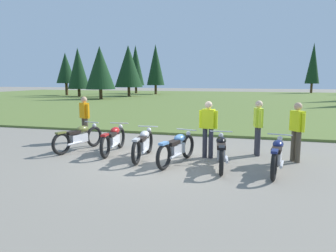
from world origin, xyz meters
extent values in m
plane|color=gray|center=(0.00, 0.00, 0.00)|extent=(140.00, 140.00, 0.00)
cube|color=#5B7033|center=(0.00, 25.94, 0.05)|extent=(80.00, 44.00, 0.10)
cylinder|color=#47331E|center=(11.63, 45.38, 0.80)|extent=(0.36, 0.36, 1.60)
cone|color=#143319|center=(11.63, 45.38, 4.76)|extent=(2.14, 2.14, 6.30)
cylinder|color=#47331E|center=(-21.99, 29.28, 0.88)|extent=(0.36, 0.36, 1.76)
cone|color=#143319|center=(-21.99, 29.28, 3.79)|extent=(2.55, 2.55, 4.07)
cylinder|color=#47331E|center=(-11.18, 35.54, 0.71)|extent=(0.36, 0.36, 1.42)
cone|color=#143319|center=(-11.18, 35.54, 4.35)|extent=(2.59, 2.59, 5.85)
cylinder|color=#47331E|center=(-13.84, 23.35, 0.60)|extent=(0.36, 0.36, 1.20)
cone|color=#143319|center=(-13.84, 23.35, 3.54)|extent=(3.28, 3.28, 4.69)
cylinder|color=#47331E|center=(-15.02, 37.53, 0.67)|extent=(0.36, 0.36, 1.34)
cone|color=#143319|center=(-15.02, 37.53, 4.40)|extent=(2.60, 2.60, 6.12)
cylinder|color=#47331E|center=(-18.82, 27.16, 0.54)|extent=(0.36, 0.36, 1.08)
cone|color=#143319|center=(-18.82, 27.16, 3.64)|extent=(2.72, 2.72, 5.12)
cylinder|color=#47331E|center=(-12.90, 29.35, 0.64)|extent=(0.36, 0.36, 1.28)
cone|color=#143319|center=(-12.90, 29.35, 3.93)|extent=(3.58, 3.58, 5.29)
torus|color=black|center=(-2.77, 1.13, 0.35)|extent=(0.29, 0.70, 0.70)
torus|color=black|center=(-3.16, -0.21, 0.35)|extent=(0.29, 0.70, 0.70)
cube|color=silver|center=(-2.96, 0.46, 0.40)|extent=(0.37, 0.67, 0.28)
ellipsoid|color=brown|center=(-2.91, 0.63, 0.68)|extent=(0.38, 0.53, 0.22)
cube|color=black|center=(-3.02, 0.25, 0.62)|extent=(0.35, 0.52, 0.10)
cube|color=brown|center=(-3.16, -0.21, 0.69)|extent=(0.22, 0.35, 0.06)
cylinder|color=silver|center=(-2.79, 1.04, 0.86)|extent=(0.60, 0.20, 0.03)
sphere|color=silver|center=(-2.76, 1.15, 0.73)|extent=(0.14, 0.14, 0.14)
cylinder|color=silver|center=(-2.91, 0.13, 0.30)|extent=(0.22, 0.55, 0.07)
torus|color=black|center=(-1.80, 1.16, 0.35)|extent=(0.16, 0.71, 0.70)
torus|color=black|center=(-1.68, -0.23, 0.35)|extent=(0.16, 0.71, 0.70)
cube|color=silver|center=(-1.74, 0.47, 0.40)|extent=(0.25, 0.65, 0.28)
ellipsoid|color=#AD1919|center=(-1.76, 0.65, 0.68)|extent=(0.30, 0.50, 0.22)
cube|color=black|center=(-1.72, 0.25, 0.62)|extent=(0.26, 0.50, 0.10)
cube|color=#AD1919|center=(-1.68, -0.23, 0.69)|extent=(0.17, 0.33, 0.06)
cylinder|color=silver|center=(-1.79, 1.06, 0.86)|extent=(0.62, 0.09, 0.03)
sphere|color=silver|center=(-1.80, 1.18, 0.73)|extent=(0.14, 0.14, 0.14)
cylinder|color=silver|center=(-1.58, 0.18, 0.30)|extent=(0.12, 0.55, 0.07)
torus|color=black|center=(-0.65, 0.73, 0.35)|extent=(0.15, 0.71, 0.70)
torus|color=black|center=(-0.55, -0.67, 0.35)|extent=(0.15, 0.71, 0.70)
cube|color=silver|center=(-0.60, 0.03, 0.40)|extent=(0.25, 0.65, 0.28)
ellipsoid|color=#B7B7BC|center=(-0.61, 0.21, 0.68)|extent=(0.29, 0.50, 0.22)
cube|color=black|center=(-0.59, -0.19, 0.62)|extent=(0.25, 0.49, 0.10)
cube|color=#B7B7BC|center=(-0.55, -0.67, 0.69)|extent=(0.16, 0.33, 0.06)
cylinder|color=silver|center=(-0.65, 0.63, 0.86)|extent=(0.62, 0.08, 0.03)
sphere|color=silver|center=(-0.65, 0.75, 0.73)|extent=(0.14, 0.14, 0.14)
cylinder|color=silver|center=(-0.44, -0.26, 0.30)|extent=(0.11, 0.55, 0.07)
torus|color=black|center=(0.65, 0.42, 0.35)|extent=(0.27, 0.70, 0.70)
torus|color=black|center=(0.30, -0.94, 0.35)|extent=(0.27, 0.70, 0.70)
cube|color=silver|center=(0.48, -0.26, 0.40)|extent=(0.36, 0.67, 0.28)
ellipsoid|color=#598CC6|center=(0.52, -0.09, 0.68)|extent=(0.37, 0.53, 0.22)
cube|color=black|center=(0.42, -0.47, 0.62)|extent=(0.33, 0.52, 0.10)
cube|color=#598CC6|center=(0.30, -0.94, 0.69)|extent=(0.22, 0.35, 0.06)
cylinder|color=silver|center=(0.63, 0.32, 0.86)|extent=(0.61, 0.19, 0.03)
sphere|color=silver|center=(0.66, 0.44, 0.73)|extent=(0.14, 0.14, 0.14)
cylinder|color=silver|center=(0.53, -0.59, 0.30)|extent=(0.21, 0.55, 0.07)
torus|color=black|center=(1.61, 0.36, 0.35)|extent=(0.17, 0.71, 0.70)
torus|color=black|center=(1.76, -1.03, 0.35)|extent=(0.17, 0.71, 0.70)
cube|color=silver|center=(1.68, -0.34, 0.40)|extent=(0.27, 0.66, 0.28)
ellipsoid|color=black|center=(1.67, -0.16, 0.68)|extent=(0.31, 0.50, 0.22)
cube|color=black|center=(1.71, -0.55, 0.62)|extent=(0.27, 0.50, 0.10)
cube|color=black|center=(1.76, -1.03, 0.69)|extent=(0.17, 0.33, 0.06)
cylinder|color=silver|center=(1.62, 0.26, 0.86)|extent=(0.62, 0.10, 0.03)
sphere|color=silver|center=(1.61, 0.38, 0.73)|extent=(0.14, 0.14, 0.14)
cylinder|color=silver|center=(1.85, -0.62, 0.30)|extent=(0.13, 0.55, 0.07)
torus|color=black|center=(3.17, 0.27, 0.35)|extent=(0.21, 0.71, 0.70)
torus|color=black|center=(2.95, -1.12, 0.35)|extent=(0.21, 0.71, 0.70)
cube|color=silver|center=(3.06, -0.43, 0.40)|extent=(0.30, 0.66, 0.28)
ellipsoid|color=navy|center=(3.09, -0.25, 0.68)|extent=(0.33, 0.52, 0.22)
cube|color=black|center=(3.03, -0.64, 0.62)|extent=(0.29, 0.51, 0.10)
cube|color=navy|center=(2.95, -1.12, 0.69)|extent=(0.19, 0.34, 0.06)
cylinder|color=silver|center=(3.16, 0.17, 0.86)|extent=(0.62, 0.13, 0.03)
sphere|color=silver|center=(3.18, 0.29, 0.73)|extent=(0.14, 0.14, 0.14)
cylinder|color=silver|center=(3.15, -0.74, 0.30)|extent=(0.16, 0.55, 0.07)
cylinder|color=#4C4233|center=(3.70, 0.69, 0.44)|extent=(0.14, 0.14, 0.88)
cylinder|color=#4C4233|center=(3.59, 0.84, 0.44)|extent=(0.14, 0.14, 0.88)
cube|color=#D8EA19|center=(3.65, 0.76, 1.16)|extent=(0.39, 0.42, 0.56)
sphere|color=tan|center=(3.65, 0.76, 1.56)|extent=(0.22, 0.22, 0.22)
cylinder|color=#D8EA19|center=(3.78, 0.58, 1.14)|extent=(0.09, 0.09, 0.52)
cylinder|color=#D8EA19|center=(3.51, 0.95, 1.14)|extent=(0.09, 0.09, 0.52)
cylinder|color=#2D2D38|center=(1.30, 0.58, 0.44)|extent=(0.14, 0.14, 0.88)
cylinder|color=#2D2D38|center=(1.12, 0.61, 0.44)|extent=(0.14, 0.14, 0.88)
cube|color=#D8EA19|center=(1.21, 0.59, 1.16)|extent=(0.38, 0.26, 0.56)
sphere|color=beige|center=(1.21, 0.59, 1.56)|extent=(0.22, 0.22, 0.22)
cylinder|color=#D8EA19|center=(1.44, 0.57, 1.14)|extent=(0.09, 0.09, 0.52)
cylinder|color=#D8EA19|center=(0.99, 0.62, 1.14)|extent=(0.09, 0.09, 0.52)
cylinder|color=#4C4233|center=(-3.59, 1.89, 0.44)|extent=(0.14, 0.14, 0.88)
cylinder|color=#4C4233|center=(-3.44, 1.80, 0.44)|extent=(0.14, 0.14, 0.88)
cube|color=orange|center=(-3.52, 1.84, 1.16)|extent=(0.42, 0.38, 0.56)
sphere|color=tan|center=(-3.52, 1.84, 1.56)|extent=(0.22, 0.22, 0.22)
cylinder|color=orange|center=(-3.71, 1.96, 1.14)|extent=(0.09, 0.09, 0.52)
cylinder|color=orange|center=(-3.32, 1.72, 1.14)|extent=(0.09, 0.09, 0.52)
cylinder|color=#2D2D38|center=(2.64, 1.19, 0.44)|extent=(0.14, 0.14, 0.88)
cylinder|color=#2D2D38|center=(2.61, 1.36, 0.44)|extent=(0.14, 0.14, 0.88)
cube|color=#C6E52D|center=(2.63, 1.27, 1.16)|extent=(0.28, 0.39, 0.56)
sphere|color=beige|center=(2.63, 1.27, 1.56)|extent=(0.22, 0.22, 0.22)
cylinder|color=#C6E52D|center=(2.67, 1.05, 1.14)|extent=(0.09, 0.09, 0.52)
cylinder|color=#C6E52D|center=(2.59, 1.50, 1.14)|extent=(0.09, 0.09, 0.52)
camera|label=1|loc=(2.38, -8.34, 2.30)|focal=33.18mm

